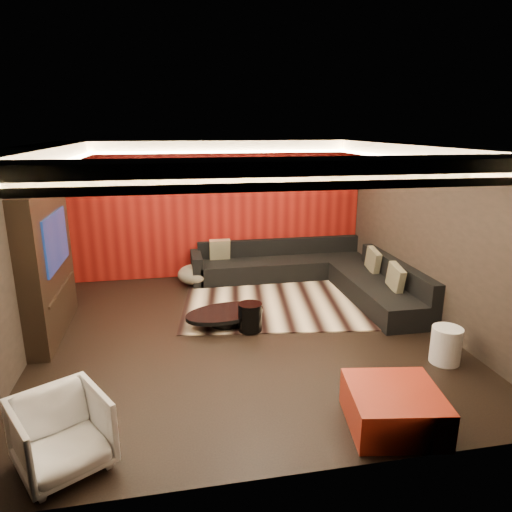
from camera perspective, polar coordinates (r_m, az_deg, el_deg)
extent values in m
cube|color=black|center=(7.09, -1.49, -9.70)|extent=(6.00, 6.00, 0.02)
cube|color=silver|center=(6.41, -1.68, 13.70)|extent=(6.00, 6.00, 0.02)
cube|color=black|center=(9.53, -4.52, 5.82)|extent=(6.00, 0.02, 2.80)
cube|color=black|center=(6.83, -27.37, 0.06)|extent=(0.02, 6.00, 2.80)
cube|color=black|center=(7.68, 21.21, 2.35)|extent=(0.02, 6.00, 2.80)
cube|color=#6B0C0A|center=(9.49, -4.49, 5.78)|extent=(5.98, 0.05, 2.78)
cube|color=silver|center=(9.08, -4.47, 13.53)|extent=(6.00, 0.60, 0.22)
cube|color=silver|center=(3.78, 5.02, 10.36)|extent=(6.00, 0.60, 0.22)
cube|color=silver|center=(6.55, -26.17, 11.13)|extent=(0.60, 4.80, 0.22)
cube|color=silver|center=(7.34, 20.12, 12.11)|extent=(0.60, 4.80, 0.22)
cube|color=#FFD899|center=(8.75, -4.20, 12.86)|extent=(4.80, 0.08, 0.04)
cube|color=#FFD899|center=(4.11, 3.69, 9.57)|extent=(4.80, 0.08, 0.04)
cube|color=#FFD899|center=(6.48, -23.13, 10.63)|extent=(0.08, 4.80, 0.04)
cube|color=#FFD899|center=(7.18, 17.67, 11.53)|extent=(0.08, 4.80, 0.04)
cube|color=black|center=(7.42, -24.66, -0.87)|extent=(0.30, 2.00, 2.20)
cube|color=black|center=(7.29, -23.75, 1.82)|extent=(0.04, 1.30, 0.80)
cube|color=black|center=(7.49, -23.12, -3.75)|extent=(0.04, 1.60, 0.04)
cube|color=beige|center=(8.50, 4.83, -5.17)|extent=(4.37, 3.52, 0.02)
cylinder|color=black|center=(7.32, -3.87, -7.71)|extent=(1.56, 1.56, 0.22)
cylinder|color=black|center=(7.06, -0.75, -7.62)|extent=(0.47, 0.47, 0.43)
ellipsoid|color=beige|center=(9.19, -7.59, -2.28)|extent=(0.90, 0.90, 0.39)
cylinder|color=silver|center=(6.68, 22.65, -10.24)|extent=(0.40, 0.40, 0.50)
cube|color=maroon|center=(5.24, 16.82, -17.71)|extent=(1.07, 1.07, 0.42)
imported|color=white|center=(4.79, -23.13, -19.75)|extent=(1.05, 1.06, 0.71)
cube|color=black|center=(9.59, 3.39, -1.48)|extent=(3.50, 0.90, 0.40)
cube|color=black|center=(9.81, 2.93, 1.21)|extent=(3.50, 0.20, 0.35)
cube|color=black|center=(8.46, 14.93, -4.40)|extent=(0.90, 2.60, 0.40)
cube|color=black|center=(8.50, 17.24, -1.82)|extent=(0.20, 2.60, 0.35)
cube|color=black|center=(9.30, -7.42, -1.50)|extent=(0.20, 0.90, 0.60)
cube|color=beige|center=(8.90, 14.43, -0.52)|extent=(0.12, 0.50, 0.50)
cube|color=beige|center=(9.41, -4.55, 0.83)|extent=(0.42, 0.20, 0.44)
cube|color=beige|center=(7.97, 17.07, -2.62)|extent=(0.12, 0.50, 0.50)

